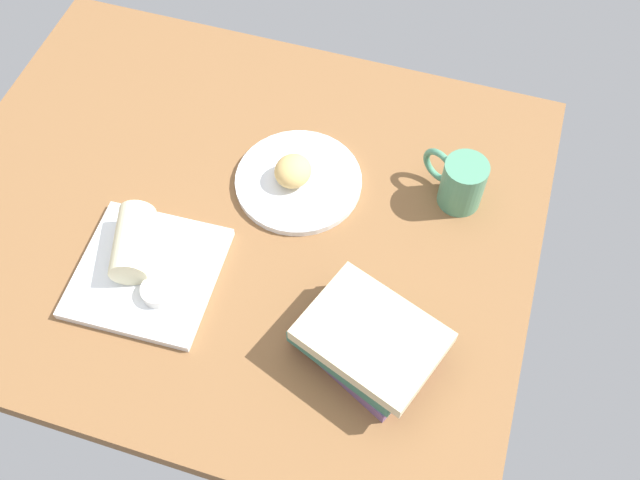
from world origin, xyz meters
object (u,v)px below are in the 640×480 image
object	(u,v)px
book_stack	(367,340)
coffee_mug	(461,182)
round_plate	(299,181)
sauce_cup	(158,291)
scone_pastry	(293,171)
breakfast_wrap	(133,242)
square_plate	(148,273)

from	to	relation	value
book_stack	coffee_mug	bearing A→B (deg)	-103.07
round_plate	sauce_cup	distance (cm)	33.50
scone_pastry	breakfast_wrap	bearing A→B (deg)	47.71
coffee_mug	round_plate	bearing A→B (deg)	10.47
round_plate	book_stack	bearing A→B (deg)	125.89
round_plate	sauce_cup	size ratio (longest dim) A/B	4.14
sauce_cup	coffee_mug	size ratio (longest dim) A/B	0.46
sauce_cup	breakfast_wrap	size ratio (longest dim) A/B	0.43
square_plate	book_stack	world-z (taller)	book_stack
breakfast_wrap	coffee_mug	size ratio (longest dim) A/B	1.07
square_plate	coffee_mug	distance (cm)	57.52
round_plate	book_stack	xyz separation A→B (cm)	(-21.00, 29.02, 3.62)
square_plate	book_stack	distance (cm)	40.02
breakfast_wrap	book_stack	distance (cm)	43.29
round_plate	scone_pastry	xyz separation A→B (cm)	(0.85, 0.37, 3.27)
round_plate	scone_pastry	distance (cm)	3.40
round_plate	square_plate	size ratio (longest dim) A/B	1.00
round_plate	square_plate	bearing A→B (deg)	54.57
scone_pastry	coffee_mug	xyz separation A→B (cm)	(-29.84, -5.73, 1.19)
scone_pastry	book_stack	bearing A→B (deg)	127.34
scone_pastry	coffee_mug	world-z (taller)	coffee_mug
scone_pastry	sauce_cup	bearing A→B (deg)	64.70
square_plate	breakfast_wrap	size ratio (longest dim) A/B	1.79
sauce_cup	breakfast_wrap	bearing A→B (deg)	-42.11
sauce_cup	coffee_mug	bearing A→B (deg)	-141.13
scone_pastry	square_plate	bearing A→B (deg)	55.44
square_plate	breakfast_wrap	bearing A→B (deg)	-42.11
square_plate	sauce_cup	world-z (taller)	sauce_cup
scone_pastry	book_stack	size ratio (longest dim) A/B	0.28
round_plate	coffee_mug	distance (cm)	29.81
round_plate	sauce_cup	bearing A→B (deg)	63.65
scone_pastry	coffee_mug	size ratio (longest dim) A/B	0.58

